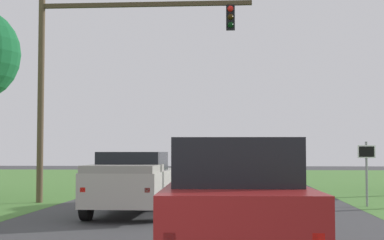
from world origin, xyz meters
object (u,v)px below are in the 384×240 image
at_px(keep_moving_sign, 367,165).
at_px(traffic_light, 95,61).
at_px(red_suv_near, 234,204).
at_px(pickup_truck_lead, 134,182).

bearing_deg(keep_moving_sign, traffic_light, 175.64).
height_order(red_suv_near, traffic_light, traffic_light).
relative_size(red_suv_near, pickup_truck_lead, 0.92).
distance_m(red_suv_near, pickup_truck_lead, 8.78).
relative_size(pickup_truck_lead, keep_moving_sign, 2.41).
bearing_deg(pickup_truck_lead, traffic_light, 118.84).
relative_size(traffic_light, keep_moving_sign, 3.58).
bearing_deg(traffic_light, red_suv_near, -67.13).
height_order(pickup_truck_lead, keep_moving_sign, keep_moving_sign).
distance_m(traffic_light, keep_moving_sign, 10.50).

